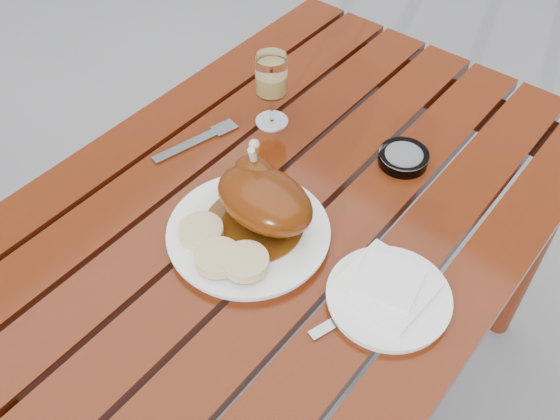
% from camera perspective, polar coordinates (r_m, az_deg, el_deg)
% --- Properties ---
extents(ground, '(60.00, 60.00, 0.00)m').
position_cam_1_polar(ground, '(1.74, 0.53, -16.28)').
color(ground, slate).
rests_on(ground, ground).
extents(table, '(0.80, 1.20, 0.75)m').
position_cam_1_polar(table, '(1.41, 0.63, -9.57)').
color(table, '#69260C').
rests_on(table, ground).
extents(dinner_plate, '(0.36, 0.36, 0.02)m').
position_cam_1_polar(dinner_plate, '(1.06, -2.89, -2.14)').
color(dinner_plate, white).
rests_on(dinner_plate, table).
extents(roast_duck, '(0.18, 0.17, 0.13)m').
position_cam_1_polar(roast_duck, '(1.03, -1.59, 1.16)').
color(roast_duck, '#562A09').
rests_on(roast_duck, dinner_plate).
extents(bread_dumplings, '(0.18, 0.10, 0.02)m').
position_cam_1_polar(bread_dumplings, '(1.01, -5.40, -3.63)').
color(bread_dumplings, '#DAC585').
rests_on(bread_dumplings, dinner_plate).
extents(wine_glass, '(0.08, 0.08, 0.15)m').
position_cam_1_polar(wine_glass, '(1.23, -0.78, 10.84)').
color(wine_glass, '#D6B861').
rests_on(wine_glass, table).
extents(side_plate, '(0.23, 0.23, 0.02)m').
position_cam_1_polar(side_plate, '(0.99, 9.89, -7.89)').
color(side_plate, white).
rests_on(side_plate, table).
extents(napkin, '(0.14, 0.13, 0.01)m').
position_cam_1_polar(napkin, '(0.99, 9.80, -6.78)').
color(napkin, white).
rests_on(napkin, side_plate).
extents(ashtray, '(0.11, 0.11, 0.02)m').
position_cam_1_polar(ashtray, '(1.20, 11.21, 4.71)').
color(ashtray, '#B2B7BC').
rests_on(ashtray, table).
extents(fork, '(0.06, 0.17, 0.01)m').
position_cam_1_polar(fork, '(1.24, -8.06, 6.06)').
color(fork, gray).
rests_on(fork, table).
extents(knife, '(0.07, 0.18, 0.01)m').
position_cam_1_polar(knife, '(0.98, 7.21, -8.95)').
color(knife, gray).
rests_on(knife, table).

